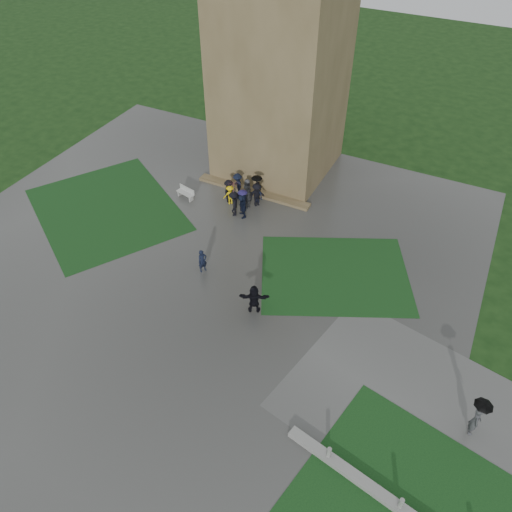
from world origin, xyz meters
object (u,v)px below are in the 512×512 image
at_px(tower, 282,52).
at_px(pedestrian_mid, 202,261).
at_px(bench, 186,193).
at_px(pedestrian_path, 479,414).
at_px(pedestrian_near, 254,299).

bearing_deg(tower, pedestrian_mid, -85.52).
height_order(tower, bench, tower).
distance_m(pedestrian_mid, pedestrian_path, 17.06).
xyz_separation_m(bench, pedestrian_path, (21.83, -9.91, 0.98)).
bearing_deg(pedestrian_path, tower, 135.96).
bearing_deg(tower, bench, -119.98).
bearing_deg(bench, tower, 73.53).
bearing_deg(tower, pedestrian_path, -44.04).
distance_m(tower, pedestrian_path, 25.73).
xyz_separation_m(bench, pedestrian_near, (9.53, -7.72, 0.49)).
bearing_deg(tower, pedestrian_near, -70.17).
relative_size(bench, pedestrian_path, 0.66).
relative_size(pedestrian_near, pedestrian_path, 0.79).
xyz_separation_m(bench, pedestrian_mid, (5.19, -6.18, 0.36)).
relative_size(tower, pedestrian_path, 7.63).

